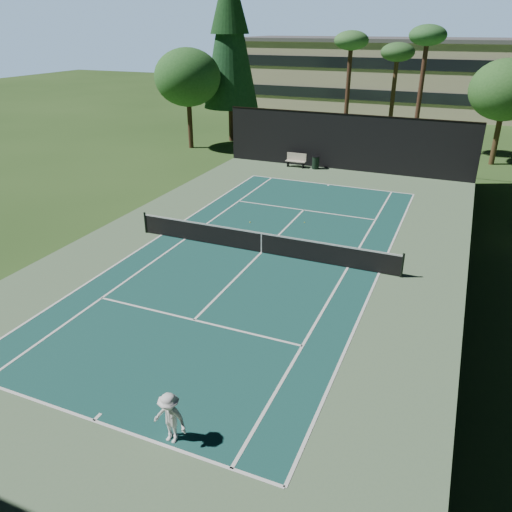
# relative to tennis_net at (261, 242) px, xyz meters

# --- Properties ---
(ground) EXTENTS (160.00, 160.00, 0.00)m
(ground) POSITION_rel_tennis_net_xyz_m (0.00, 0.00, -0.56)
(ground) COLOR #2A4B1C
(ground) RESTS_ON ground
(apron_slab) EXTENTS (18.00, 32.00, 0.01)m
(apron_slab) POSITION_rel_tennis_net_xyz_m (0.00, 0.00, -0.55)
(apron_slab) COLOR #597753
(apron_slab) RESTS_ON ground
(court_surface) EXTENTS (10.97, 23.77, 0.01)m
(court_surface) POSITION_rel_tennis_net_xyz_m (0.00, 0.00, -0.55)
(court_surface) COLOR #174A44
(court_surface) RESTS_ON ground
(court_lines) EXTENTS (11.07, 23.87, 0.01)m
(court_lines) POSITION_rel_tennis_net_xyz_m (0.00, 0.00, -0.54)
(court_lines) COLOR white
(court_lines) RESTS_ON ground
(tennis_net) EXTENTS (12.90, 0.10, 1.10)m
(tennis_net) POSITION_rel_tennis_net_xyz_m (0.00, 0.00, 0.00)
(tennis_net) COLOR black
(tennis_net) RESTS_ON ground
(fence) EXTENTS (18.04, 32.05, 4.03)m
(fence) POSITION_rel_tennis_net_xyz_m (0.00, 0.06, 1.45)
(fence) COLOR black
(fence) RESTS_ON ground
(player) EXTENTS (0.99, 0.61, 1.48)m
(player) POSITION_rel_tennis_net_xyz_m (2.31, -11.65, 0.18)
(player) COLOR white
(player) RESTS_ON ground
(tennis_ball_b) EXTENTS (0.07, 0.07, 0.07)m
(tennis_ball_b) POSITION_rel_tennis_net_xyz_m (-2.04, 3.36, -0.52)
(tennis_ball_b) COLOR yellow
(tennis_ball_b) RESTS_ON ground
(tennis_ball_c) EXTENTS (0.06, 0.06, 0.06)m
(tennis_ball_c) POSITION_rel_tennis_net_xyz_m (0.68, 4.48, -0.53)
(tennis_ball_c) COLOR yellow
(tennis_ball_c) RESTS_ON ground
(tennis_ball_d) EXTENTS (0.06, 0.06, 0.06)m
(tennis_ball_d) POSITION_rel_tennis_net_xyz_m (-4.33, 2.19, -0.53)
(tennis_ball_d) COLOR gold
(tennis_ball_d) RESTS_ON ground
(park_bench) EXTENTS (1.50, 0.45, 1.02)m
(park_bench) POSITION_rel_tennis_net_xyz_m (-3.53, 15.39, -0.01)
(park_bench) COLOR beige
(park_bench) RESTS_ON ground
(trash_bin) EXTENTS (0.56, 0.56, 0.95)m
(trash_bin) POSITION_rel_tennis_net_xyz_m (-2.03, 15.44, -0.08)
(trash_bin) COLOR black
(trash_bin) RESTS_ON ground
(pine_tree) EXTENTS (4.80, 4.80, 15.00)m
(pine_tree) POSITION_rel_tennis_net_xyz_m (-12.00, 22.00, 9.00)
(pine_tree) COLOR #492F1F
(pine_tree) RESTS_ON ground
(palm_a) EXTENTS (2.80, 2.80, 9.32)m
(palm_a) POSITION_rel_tennis_net_xyz_m (-2.00, 24.00, 7.63)
(palm_a) COLOR #492E1F
(palm_a) RESTS_ON ground
(palm_b) EXTENTS (2.80, 2.80, 8.42)m
(palm_b) POSITION_rel_tennis_net_xyz_m (1.50, 26.00, 6.80)
(palm_b) COLOR #4E3821
(palm_b) RESTS_ON ground
(palm_c) EXTENTS (2.80, 2.80, 9.77)m
(palm_c) POSITION_rel_tennis_net_xyz_m (4.00, 23.00, 8.05)
(palm_c) COLOR #4B2E20
(palm_c) RESTS_ON ground
(decid_tree_a) EXTENTS (5.12, 5.12, 7.62)m
(decid_tree_a) POSITION_rel_tennis_net_xyz_m (10.00, 22.00, 4.86)
(decid_tree_a) COLOR #4F3A22
(decid_tree_a) RESTS_ON ground
(decid_tree_c) EXTENTS (5.44, 5.44, 8.09)m
(decid_tree_c) POSITION_rel_tennis_net_xyz_m (-14.00, 18.00, 5.21)
(decid_tree_c) COLOR #4C3120
(decid_tree_c) RESTS_ON ground
(campus_building) EXTENTS (40.50, 12.50, 8.30)m
(campus_building) POSITION_rel_tennis_net_xyz_m (0.00, 45.98, 3.65)
(campus_building) COLOR beige
(campus_building) RESTS_ON ground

